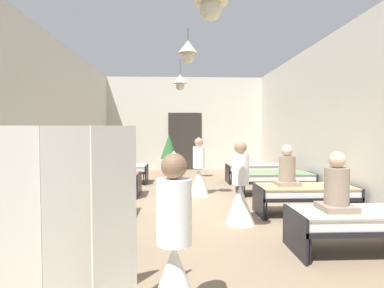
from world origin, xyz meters
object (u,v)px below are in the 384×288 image
at_px(bed_right_row_0, 362,220).
at_px(bed_right_row_2, 275,178).
at_px(bed_left_row_1, 77,194).
at_px(nurse_far_aisle, 199,175).
at_px(patient_seated_secondary, 287,171).
at_px(nurse_mid_aisle, 240,194).
at_px(bed_left_row_2, 102,179).
at_px(potted_plant, 169,148).
at_px(patient_seated_primary, 337,189).
at_px(bed_left_row_3, 117,169).
at_px(bed_right_row_1, 305,192).
at_px(bed_right_row_3, 257,169).
at_px(bed_left_row_0, 30,225).
at_px(nurse_near_aisle, 174,263).
at_px(privacy_screen, 66,224).

height_order(bed_right_row_0, bed_right_row_2, same).
bearing_deg(bed_left_row_1, bed_right_row_2, 23.28).
xyz_separation_m(nurse_far_aisle, patient_seated_secondary, (1.62, -1.85, 0.34)).
bearing_deg(nurse_mid_aisle, bed_left_row_2, 137.74).
bearing_deg(potted_plant, bed_right_row_2, -55.70).
bearing_deg(patient_seated_secondary, patient_seated_primary, -90.00).
bearing_deg(patient_seated_primary, bed_left_row_3, 125.62).
bearing_deg(bed_left_row_1, patient_seated_primary, -24.77).
bearing_deg(nurse_far_aisle, bed_left_row_3, -129.63).
distance_m(bed_right_row_1, patient_seated_primary, 1.96).
bearing_deg(bed_right_row_3, patient_seated_secondary, -95.32).
bearing_deg(bed_left_row_1, nurse_far_aisle, 37.73).
distance_m(nurse_far_aisle, patient_seated_secondary, 2.48).
height_order(bed_left_row_0, bed_right_row_3, same).
height_order(bed_right_row_3, nurse_mid_aisle, nurse_mid_aisle).
distance_m(bed_right_row_0, nurse_mid_aisle, 1.95).
distance_m(bed_right_row_1, potted_plant, 6.74).
height_order(bed_left_row_0, bed_left_row_2, same).
bearing_deg(bed_right_row_1, patient_seated_secondary, 172.85).
bearing_deg(nurse_far_aisle, bed_left_row_1, -53.95).
bearing_deg(bed_right_row_1, bed_left_row_1, 180.00).
distance_m(bed_right_row_2, bed_right_row_3, 1.90).
bearing_deg(patient_seated_primary, bed_left_row_1, 155.23).
xyz_separation_m(bed_left_row_0, bed_left_row_3, (0.00, 5.70, 0.00)).
distance_m(bed_left_row_3, patient_seated_secondary, 5.55).
relative_size(nurse_near_aisle, patient_seated_primary, 1.86).
height_order(bed_left_row_1, potted_plant, potted_plant).
bearing_deg(bed_left_row_0, bed_left_row_2, 90.00).
bearing_deg(bed_right_row_1, privacy_screen, -136.77).
height_order(bed_right_row_0, nurse_near_aisle, nurse_near_aisle).
xyz_separation_m(bed_left_row_2, privacy_screen, (0.95, -5.16, 0.41)).
bearing_deg(bed_right_row_3, bed_right_row_1, -90.00).
bearing_deg(bed_left_row_0, patient_seated_secondary, 25.55).
distance_m(bed_left_row_0, bed_left_row_1, 1.90).
bearing_deg(bed_right_row_0, bed_left_row_1, 156.72).
relative_size(bed_left_row_2, bed_right_row_2, 1.00).
height_order(bed_right_row_3, privacy_screen, privacy_screen).
xyz_separation_m(bed_left_row_2, bed_right_row_2, (4.42, 0.00, 0.00)).
height_order(bed_right_row_3, patient_seated_secondary, patient_seated_secondary).
distance_m(bed_left_row_0, bed_left_row_3, 5.70).
distance_m(bed_right_row_1, bed_left_row_3, 5.83).
bearing_deg(patient_seated_secondary, bed_right_row_2, 79.32).
bearing_deg(bed_left_row_0, potted_plant, 78.90).
xyz_separation_m(nurse_near_aisle, nurse_mid_aisle, (1.13, 2.83, 0.00)).
height_order(bed_left_row_1, bed_right_row_1, same).
relative_size(bed_left_row_3, patient_seated_secondary, 2.38).
height_order(nurse_far_aisle, potted_plant, potted_plant).
height_order(bed_left_row_1, nurse_near_aisle, nurse_near_aisle).
bearing_deg(bed_left_row_0, bed_right_row_3, 52.23).
bearing_deg(patient_seated_secondary, bed_right_row_1, -7.15).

